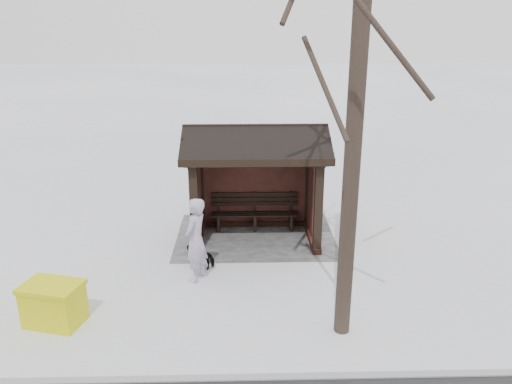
{
  "coord_description": "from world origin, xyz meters",
  "views": [
    {
      "loc": [
        0.32,
        12.16,
        5.47
      ],
      "look_at": [
        0.01,
        0.8,
        1.6
      ],
      "focal_mm": 35.0,
      "sensor_mm": 36.0,
      "label": 1
    }
  ],
  "objects_px": {
    "bus_shelter": "(255,159)",
    "pedestrian": "(196,240)",
    "dog": "(201,257)",
    "grit_bin": "(54,304)"
  },
  "relations": [
    {
      "from": "bus_shelter",
      "to": "pedestrian",
      "type": "bearing_deg",
      "value": 59.38
    },
    {
      "from": "bus_shelter",
      "to": "pedestrian",
      "type": "height_order",
      "value": "bus_shelter"
    },
    {
      "from": "dog",
      "to": "grit_bin",
      "type": "relative_size",
      "value": 0.53
    },
    {
      "from": "pedestrian",
      "to": "grit_bin",
      "type": "height_order",
      "value": "pedestrian"
    },
    {
      "from": "bus_shelter",
      "to": "grit_bin",
      "type": "height_order",
      "value": "bus_shelter"
    },
    {
      "from": "pedestrian",
      "to": "grit_bin",
      "type": "bearing_deg",
      "value": -33.84
    },
    {
      "from": "pedestrian",
      "to": "bus_shelter",
      "type": "bearing_deg",
      "value": 172.61
    },
    {
      "from": "bus_shelter",
      "to": "dog",
      "type": "bearing_deg",
      "value": 52.87
    },
    {
      "from": "bus_shelter",
      "to": "dog",
      "type": "height_order",
      "value": "bus_shelter"
    },
    {
      "from": "grit_bin",
      "to": "dog",
      "type": "bearing_deg",
      "value": -124.52
    }
  ]
}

